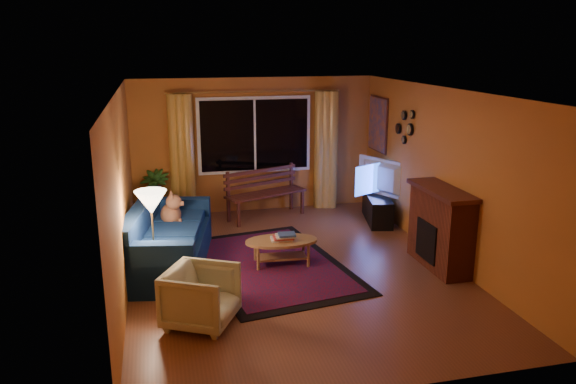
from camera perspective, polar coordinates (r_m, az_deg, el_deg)
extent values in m
cube|color=brown|center=(8.06, 0.50, -7.84)|extent=(4.50, 6.00, 0.02)
cube|color=white|center=(7.45, 0.54, 10.32)|extent=(4.50, 6.00, 0.02)
cube|color=#C3702C|center=(10.54, -3.44, 4.76)|extent=(4.50, 0.02, 2.50)
cube|color=#C3702C|center=(7.46, -16.59, -0.14)|extent=(0.02, 6.00, 2.50)
cube|color=#C3702C|center=(8.47, 15.53, 1.71)|extent=(0.02, 6.00, 2.50)
cube|color=black|center=(10.44, -3.39, 5.78)|extent=(2.00, 0.02, 1.30)
cylinder|color=#BF8C3F|center=(10.30, -3.42, 10.14)|extent=(3.20, 0.03, 0.03)
cylinder|color=gold|center=(10.29, -10.73, 3.54)|extent=(0.36, 0.36, 2.24)
cylinder|color=gold|center=(10.75, 3.82, 4.26)|extent=(0.36, 0.36, 2.24)
cube|color=#451C15|center=(10.25, -2.23, -1.39)|extent=(1.58, 0.97, 0.46)
imported|color=#235B1E|center=(10.30, -13.32, -0.36)|extent=(0.64, 0.64, 0.92)
cube|color=#0C2149|center=(8.14, -11.98, -4.42)|extent=(1.38, 2.40, 0.91)
imported|color=beige|center=(6.49, -8.83, -10.19)|extent=(0.94, 0.96, 0.75)
cylinder|color=#BF8C3F|center=(7.34, -13.50, -4.99)|extent=(0.22, 0.22, 1.32)
cube|color=maroon|center=(8.17, -1.67, -7.36)|extent=(2.33, 3.24, 0.02)
cylinder|color=#A87543|center=(8.12, -0.67, -6.13)|extent=(1.11, 1.11, 0.38)
cube|color=black|center=(10.17, 9.07, -1.66)|extent=(0.61, 1.19, 0.47)
imported|color=black|center=(10.02, 9.20, 1.42)|extent=(0.63, 1.08, 0.65)
cube|color=maroon|center=(8.22, 15.23, -3.74)|extent=(0.40, 1.20, 1.10)
cube|color=#DB610E|center=(10.56, 9.11, 6.82)|extent=(0.04, 0.76, 0.96)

